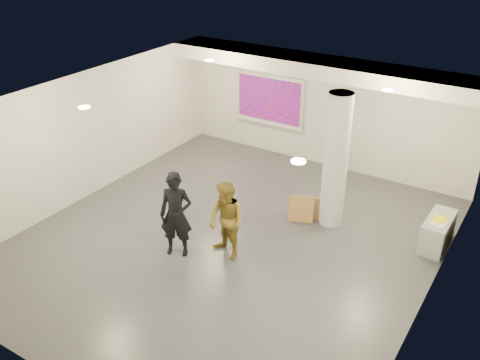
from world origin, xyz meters
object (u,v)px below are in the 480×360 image
Objects in this scene: man at (226,221)px; woman at (176,215)px; column at (336,161)px; credenza at (437,232)px; projection_screen at (269,100)px.

woman is at bearing -134.36° from man.
column reaches higher than man.
column reaches higher than credenza.
projection_screen reaches higher than man.
column is 2.67× the size of credenza.
man is at bearing 3.48° from woman.
woman is at bearing -127.92° from column.
column is 1.68× the size of woman.
projection_screen is 1.87× the size of credenza.
projection_screen is 1.17× the size of woman.
column is 4.08m from projection_screen.
column is at bearing 28.46° from woman.
man is (-1.25, -2.29, -0.69)m from column.
woman is at bearing -79.89° from projection_screen.
projection_screen is at bearing 129.02° from man.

